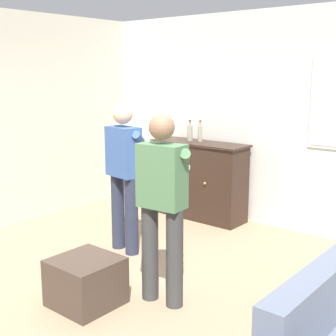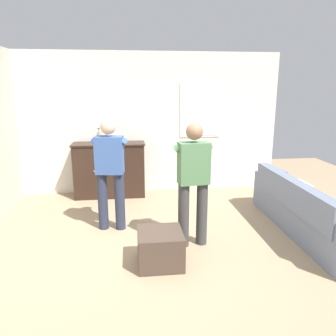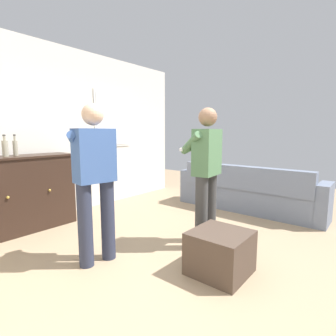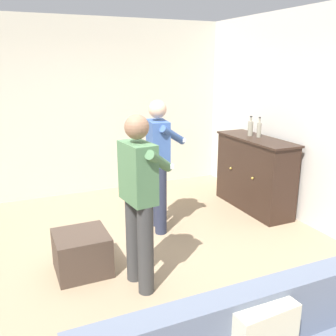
{
  "view_description": "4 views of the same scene",
  "coord_description": "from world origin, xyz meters",
  "px_view_note": "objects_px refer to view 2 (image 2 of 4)",
  "views": [
    {
      "loc": [
        2.88,
        -2.88,
        2.02
      ],
      "look_at": [
        0.12,
        0.44,
        1.13
      ],
      "focal_mm": 50.0,
      "sensor_mm": 36.0,
      "label": 1
    },
    {
      "loc": [
        -0.46,
        -4.03,
        2.12
      ],
      "look_at": [
        0.06,
        0.37,
        1.02
      ],
      "focal_mm": 35.0,
      "sensor_mm": 36.0,
      "label": 2
    },
    {
      "loc": [
        -2.35,
        -1.56,
        1.39
      ],
      "look_at": [
        0.06,
        0.41,
        0.97
      ],
      "focal_mm": 28.0,
      "sensor_mm": 36.0,
      "label": 3
    },
    {
      "loc": [
        3.43,
        -1.01,
        2.11
      ],
      "look_at": [
        0.05,
        0.5,
        1.07
      ],
      "focal_mm": 40.0,
      "sensor_mm": 36.0,
      "label": 4
    }
  ],
  "objects_px": {
    "person_standing_left": "(110,169)",
    "ottoman": "(160,248)",
    "bottle_liquor_amber": "(107,137)",
    "sideboard_cabinet": "(110,170)",
    "couch": "(301,213)",
    "person_standing_right": "(193,179)",
    "bottle_wine_green": "(99,137)"
  },
  "relations": [
    {
      "from": "couch",
      "to": "ottoman",
      "type": "distance_m",
      "value": 2.26
    },
    {
      "from": "bottle_liquor_amber",
      "to": "sideboard_cabinet",
      "type": "bearing_deg",
      "value": -61.71
    },
    {
      "from": "sideboard_cabinet",
      "to": "ottoman",
      "type": "height_order",
      "value": "sideboard_cabinet"
    },
    {
      "from": "person_standing_left",
      "to": "bottle_wine_green",
      "type": "bearing_deg",
      "value": 100.11
    },
    {
      "from": "ottoman",
      "to": "person_standing_right",
      "type": "distance_m",
      "value": 0.99
    },
    {
      "from": "sideboard_cabinet",
      "to": "person_standing_right",
      "type": "relative_size",
      "value": 0.83
    },
    {
      "from": "sideboard_cabinet",
      "to": "ottoman",
      "type": "bearing_deg",
      "value": -74.65
    },
    {
      "from": "sideboard_cabinet",
      "to": "person_standing_left",
      "type": "height_order",
      "value": "person_standing_left"
    },
    {
      "from": "couch",
      "to": "person_standing_right",
      "type": "relative_size",
      "value": 1.53
    },
    {
      "from": "bottle_wine_green",
      "to": "bottle_liquor_amber",
      "type": "distance_m",
      "value": 0.15
    },
    {
      "from": "person_standing_left",
      "to": "couch",
      "type": "bearing_deg",
      "value": -10.03
    },
    {
      "from": "bottle_wine_green",
      "to": "bottle_liquor_amber",
      "type": "height_order",
      "value": "bottle_liquor_amber"
    },
    {
      "from": "ottoman",
      "to": "bottle_wine_green",
      "type": "bearing_deg",
      "value": 108.64
    },
    {
      "from": "person_standing_left",
      "to": "sideboard_cabinet",
      "type": "bearing_deg",
      "value": 93.93
    },
    {
      "from": "sideboard_cabinet",
      "to": "ottoman",
      "type": "xyz_separation_m",
      "value": [
        0.74,
        -2.7,
        -0.33
      ]
    },
    {
      "from": "couch",
      "to": "ottoman",
      "type": "bearing_deg",
      "value": -163.42
    },
    {
      "from": "person_standing_left",
      "to": "person_standing_right",
      "type": "xyz_separation_m",
      "value": [
        1.12,
        -0.66,
        0.0
      ]
    },
    {
      "from": "person_standing_left",
      "to": "person_standing_right",
      "type": "relative_size",
      "value": 1.0
    },
    {
      "from": "couch",
      "to": "person_standing_right",
      "type": "distance_m",
      "value": 1.79
    },
    {
      "from": "ottoman",
      "to": "sideboard_cabinet",
      "type": "bearing_deg",
      "value": 105.35
    },
    {
      "from": "bottle_wine_green",
      "to": "ottoman",
      "type": "distance_m",
      "value": 3.02
    },
    {
      "from": "bottle_wine_green",
      "to": "person_standing_left",
      "type": "bearing_deg",
      "value": -79.89
    },
    {
      "from": "couch",
      "to": "person_standing_left",
      "type": "distance_m",
      "value": 2.9
    },
    {
      "from": "bottle_wine_green",
      "to": "ottoman",
      "type": "bearing_deg",
      "value": -71.36
    },
    {
      "from": "sideboard_cabinet",
      "to": "couch",
      "type": "bearing_deg",
      "value": -35.36
    },
    {
      "from": "sideboard_cabinet",
      "to": "bottle_wine_green",
      "type": "bearing_deg",
      "value": 176.58
    },
    {
      "from": "bottle_liquor_amber",
      "to": "ottoman",
      "type": "xyz_separation_m",
      "value": [
        0.77,
        -2.76,
        -0.97
      ]
    },
    {
      "from": "sideboard_cabinet",
      "to": "person_standing_right",
      "type": "height_order",
      "value": "person_standing_right"
    },
    {
      "from": "person_standing_left",
      "to": "ottoman",
      "type": "bearing_deg",
      "value": -60.85
    },
    {
      "from": "sideboard_cabinet",
      "to": "person_standing_left",
      "type": "relative_size",
      "value": 0.83
    },
    {
      "from": "person_standing_left",
      "to": "person_standing_right",
      "type": "bearing_deg",
      "value": -30.57
    },
    {
      "from": "bottle_wine_green",
      "to": "person_standing_left",
      "type": "relative_size",
      "value": 0.17
    }
  ]
}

